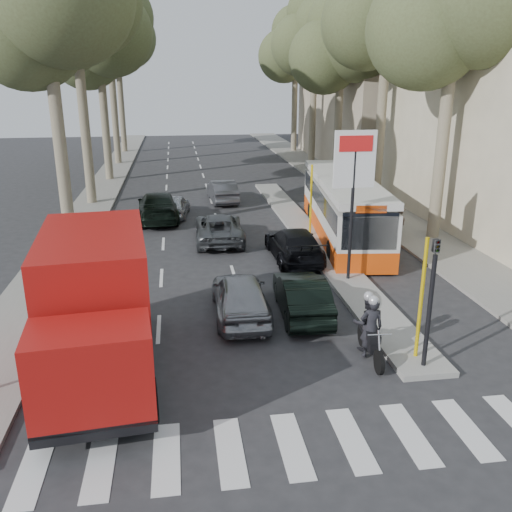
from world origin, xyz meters
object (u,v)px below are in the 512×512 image
Objects in this scene: silver_hatchback at (241,296)px; motorcycle at (369,327)px; red_truck at (96,305)px; dark_hatchback at (302,295)px; city_bus at (343,206)px.

silver_hatchback is 1.90× the size of motorcycle.
red_truck reaches higher than motorcycle.
city_bus is (3.92, 8.43, 0.87)m from dark_hatchback.
silver_hatchback is at bearing 30.48° from red_truck.
silver_hatchback is 0.37× the size of city_bus.
red_truck is at bearing -178.15° from motorcycle.
dark_hatchback is at bearing -108.08° from city_bus.
silver_hatchback is at bearing -118.43° from city_bus.
motorcycle reaches higher than dark_hatchback.
city_bus is (5.90, 8.33, 0.82)m from silver_hatchback.
motorcycle reaches higher than silver_hatchback.
silver_hatchback is 1.98m from dark_hatchback.
silver_hatchback is 1.04× the size of dark_hatchback.
dark_hatchback is 3.16m from motorcycle.
red_truck is at bearing 27.77° from dark_hatchback.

